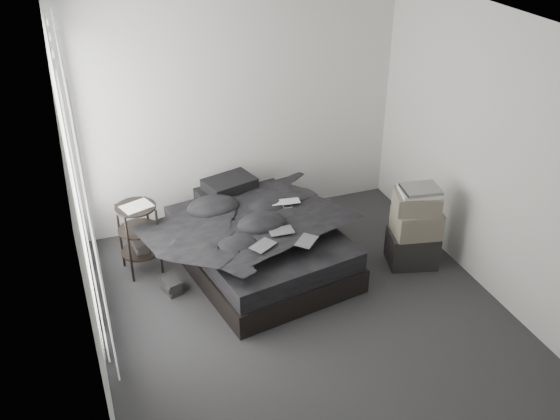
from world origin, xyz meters
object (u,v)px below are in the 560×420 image
object	(u,v)px
bed	(260,255)
box_lower	(412,248)
laptop	(286,199)
side_stand	(140,239)

from	to	relation	value
bed	box_lower	bearing A→B (deg)	-27.84
laptop	box_lower	distance (m)	1.39
laptop	side_stand	world-z (taller)	side_stand
side_stand	laptop	bearing A→B (deg)	-9.42
bed	side_stand	xyz separation A→B (m)	(-1.14, 0.34, 0.24)
bed	laptop	world-z (taller)	laptop
bed	side_stand	size ratio (longest dim) A/B	2.51
laptop	side_stand	xyz separation A→B (m)	(-1.46, 0.24, -0.31)
side_stand	box_lower	bearing A→B (deg)	-17.48
bed	box_lower	world-z (taller)	box_lower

